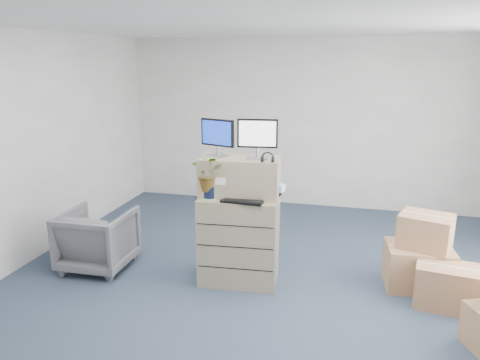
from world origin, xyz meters
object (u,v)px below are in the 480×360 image
object	(u,v)px
keyboard	(243,201)
water_bottle	(243,186)
monitor_right	(257,136)
office_chair	(98,236)
monitor_left	(217,136)
potted_plant	(210,178)
filing_cabinet_lower	(239,240)

from	to	relation	value
keyboard	water_bottle	bearing A→B (deg)	105.10
monitor_right	office_chair	size ratio (longest dim) A/B	0.54
monitor_left	keyboard	world-z (taller)	monitor_left
potted_plant	office_chair	bearing A→B (deg)	178.09
filing_cabinet_lower	water_bottle	world-z (taller)	water_bottle
monitor_left	water_bottle	bearing A→B (deg)	11.09
filing_cabinet_lower	monitor_right	size ratio (longest dim) A/B	2.33
filing_cabinet_lower	keyboard	size ratio (longest dim) A/B	2.25
potted_plant	office_chair	xyz separation A→B (m)	(-1.44, 0.05, -0.83)
keyboard	monitor_right	bearing A→B (deg)	68.30
monitor_left	water_bottle	xyz separation A→B (m)	(0.30, -0.04, -0.53)
monitor_left	potted_plant	world-z (taller)	monitor_left
filing_cabinet_lower	potted_plant	size ratio (longest dim) A/B	2.08
monitor_right	filing_cabinet_lower	bearing A→B (deg)	-172.01
water_bottle	potted_plant	world-z (taller)	potted_plant
monitor_left	monitor_right	xyz separation A→B (m)	(0.45, -0.01, 0.01)
keyboard	water_bottle	xyz separation A→B (m)	(-0.04, 0.20, 0.11)
monitor_left	monitor_right	size ratio (longest dim) A/B	0.95
filing_cabinet_lower	monitor_right	bearing A→B (deg)	10.84
filing_cabinet_lower	water_bottle	size ratio (longest dim) A/B	4.02
monitor_right	potted_plant	size ratio (longest dim) A/B	0.89
keyboard	potted_plant	bearing A→B (deg)	176.06
monitor_right	office_chair	world-z (taller)	monitor_right
monitor_left	office_chair	xyz separation A→B (m)	(-1.47, -0.14, -1.26)
monitor_right	water_bottle	distance (m)	0.56
keyboard	potted_plant	size ratio (longest dim) A/B	0.92
monitor_left	potted_plant	size ratio (longest dim) A/B	0.84
potted_plant	monitor_left	bearing A→B (deg)	81.18
water_bottle	office_chair	size ratio (longest dim) A/B	0.31
monitor_right	water_bottle	bearing A→B (deg)	-177.52
monitor_left	office_chair	size ratio (longest dim) A/B	0.51
monitor_left	water_bottle	distance (m)	0.61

